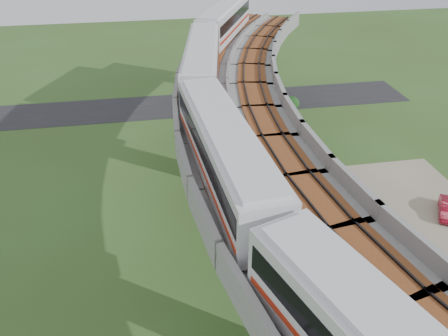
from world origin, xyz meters
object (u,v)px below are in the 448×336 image
(car_dark, at_px, (385,232))
(car_white, at_px, (433,271))
(metro_train, at_px, (241,101))
(car_red, at_px, (448,209))

(car_dark, bearing_deg, car_white, -178.72)
(metro_train, distance_m, car_red, 22.36)
(car_white, relative_size, car_red, 0.98)
(car_white, height_order, car_dark, car_white)
(metro_train, xyz_separation_m, car_white, (13.40, -7.28, -11.63))
(car_red, relative_size, car_dark, 0.97)
(car_white, xyz_separation_m, car_red, (5.69, 6.80, -0.01))
(car_red, bearing_deg, metro_train, -150.36)
(metro_train, distance_m, car_white, 19.18)
(metro_train, xyz_separation_m, car_red, (19.09, -0.48, -11.64))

